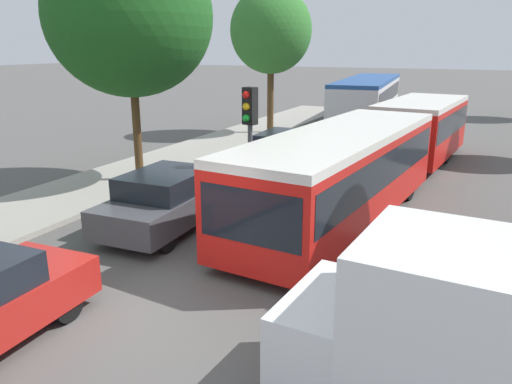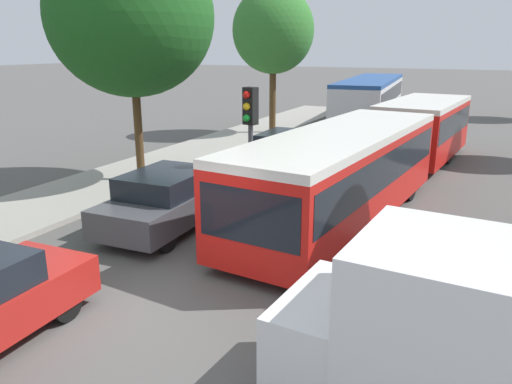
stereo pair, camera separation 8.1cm
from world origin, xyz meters
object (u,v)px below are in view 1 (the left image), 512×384
(queued_car_graphite, at_px, (169,200))
(tree_left_mid, at_px, (129,16))
(queued_car_blue, at_px, (285,151))
(traffic_light, at_px, (250,125))
(articulated_bus, at_px, (382,147))
(tree_left_far, at_px, (271,31))
(city_bus_rear, at_px, (367,97))

(queued_car_graphite, relative_size, tree_left_mid, 0.55)
(queued_car_blue, distance_m, tree_left_mid, 6.81)
(traffic_light, bearing_deg, queued_car_graphite, -37.58)
(tree_left_mid, bearing_deg, articulated_bus, 18.93)
(queued_car_graphite, xyz_separation_m, traffic_light, (1.58, 1.31, 1.77))
(articulated_bus, height_order, queued_car_graphite, articulated_bus)
(traffic_light, distance_m, tree_left_mid, 5.88)
(tree_left_far, bearing_deg, queued_car_graphite, -76.92)
(queued_car_graphite, relative_size, traffic_light, 1.24)
(queued_car_blue, bearing_deg, tree_left_mid, 131.88)
(city_bus_rear, height_order, tree_left_mid, tree_left_mid)
(tree_left_mid, bearing_deg, tree_left_far, 89.08)
(queued_car_blue, bearing_deg, articulated_bus, -107.28)
(articulated_bus, bearing_deg, queued_car_graphite, -29.72)
(articulated_bus, xyz_separation_m, queued_car_graphite, (-4.02, -5.65, -0.62))
(city_bus_rear, relative_size, queued_car_blue, 2.87)
(articulated_bus, relative_size, queued_car_blue, 3.86)
(tree_left_far, bearing_deg, city_bus_rear, 63.84)
(tree_left_far, bearing_deg, articulated_bus, -47.73)
(city_bus_rear, relative_size, queued_car_graphite, 2.82)
(traffic_light, bearing_deg, articulated_bus, 163.38)
(city_bus_rear, distance_m, traffic_light, 19.11)
(city_bus_rear, bearing_deg, queued_car_graphite, 174.65)
(articulated_bus, bearing_deg, queued_car_blue, -99.86)
(city_bus_rear, distance_m, queued_car_blue, 13.70)
(articulated_bus, distance_m, tree_left_mid, 8.66)
(articulated_bus, bearing_deg, tree_left_mid, -65.32)
(articulated_bus, distance_m, city_bus_rear, 15.18)
(tree_left_mid, bearing_deg, traffic_light, -20.40)
(articulated_bus, height_order, queued_car_blue, articulated_bus)
(queued_car_blue, bearing_deg, queued_car_graphite, 174.90)
(traffic_light, distance_m, tree_left_far, 13.35)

